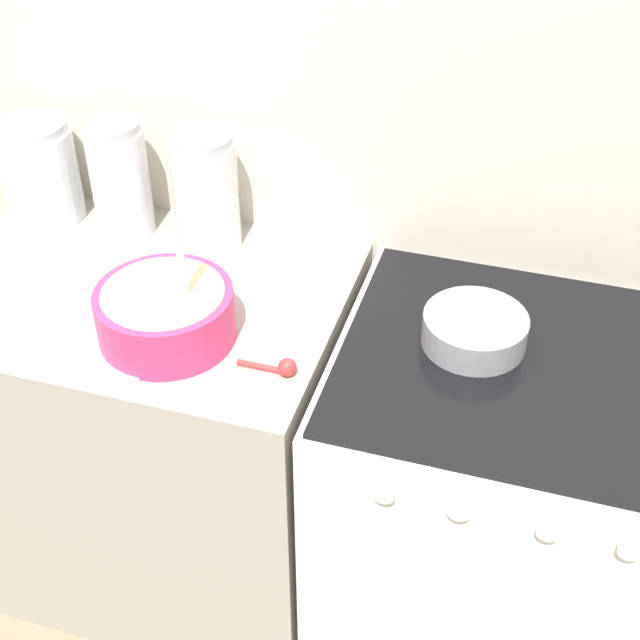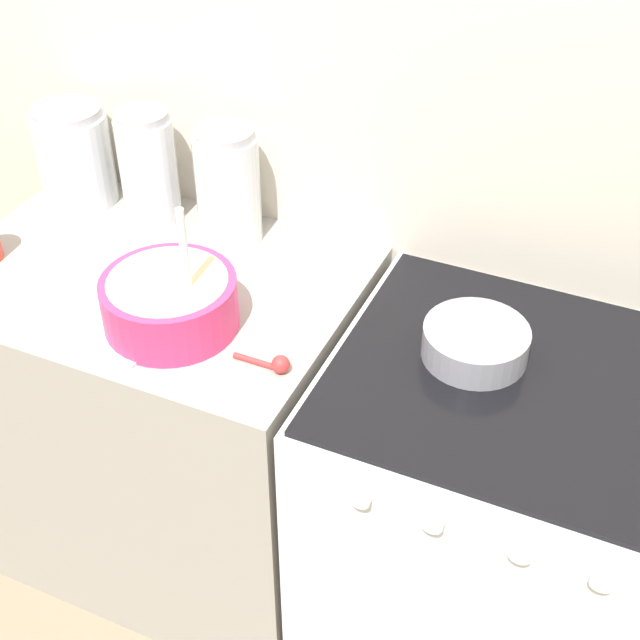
{
  "view_description": "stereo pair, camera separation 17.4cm",
  "coord_description": "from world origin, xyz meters",
  "px_view_note": "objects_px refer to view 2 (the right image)",
  "views": [
    {
      "loc": [
        0.38,
        -1.03,
        2.02
      ],
      "look_at": [
        -0.02,
        0.27,
        0.94
      ],
      "focal_mm": 50.0,
      "sensor_mm": 36.0,
      "label": 1
    },
    {
      "loc": [
        0.54,
        -0.97,
        2.02
      ],
      "look_at": [
        -0.02,
        0.27,
        0.94
      ],
      "focal_mm": 50.0,
      "sensor_mm": 36.0,
      "label": 2
    }
  ],
  "objects_px": {
    "mixing_bowl": "(170,300)",
    "storage_jar_right": "(228,193)",
    "baking_pan": "(476,341)",
    "storage_jar_left": "(76,161)",
    "stove": "(500,532)",
    "storage_jar_middle": "(149,174)"
  },
  "relations": [
    {
      "from": "mixing_bowl",
      "to": "storage_jar_right",
      "type": "relative_size",
      "value": 1.05
    },
    {
      "from": "baking_pan",
      "to": "storage_jar_right",
      "type": "distance_m",
      "value": 0.66
    },
    {
      "from": "baking_pan",
      "to": "storage_jar_left",
      "type": "relative_size",
      "value": 0.85
    },
    {
      "from": "storage_jar_left",
      "to": "baking_pan",
      "type": "bearing_deg",
      "value": -9.77
    },
    {
      "from": "storage_jar_right",
      "to": "baking_pan",
      "type": "bearing_deg",
      "value": -15.95
    },
    {
      "from": "storage_jar_right",
      "to": "storage_jar_left",
      "type": "bearing_deg",
      "value": -180.0
    },
    {
      "from": "stove",
      "to": "mixing_bowl",
      "type": "bearing_deg",
      "value": -169.76
    },
    {
      "from": "mixing_bowl",
      "to": "storage_jar_left",
      "type": "distance_m",
      "value": 0.58
    },
    {
      "from": "storage_jar_left",
      "to": "storage_jar_right",
      "type": "bearing_deg",
      "value": 0.0
    },
    {
      "from": "storage_jar_middle",
      "to": "baking_pan",
      "type": "bearing_deg",
      "value": -12.13
    },
    {
      "from": "storage_jar_middle",
      "to": "storage_jar_left",
      "type": "bearing_deg",
      "value": -180.0
    },
    {
      "from": "mixing_bowl",
      "to": "storage_jar_right",
      "type": "height_order",
      "value": "mixing_bowl"
    },
    {
      "from": "mixing_bowl",
      "to": "storage_jar_middle",
      "type": "relative_size",
      "value": 1.05
    },
    {
      "from": "mixing_bowl",
      "to": "storage_jar_left",
      "type": "relative_size",
      "value": 1.18
    },
    {
      "from": "stove",
      "to": "mixing_bowl",
      "type": "xyz_separation_m",
      "value": [
        -0.7,
        -0.13,
        0.51
      ]
    },
    {
      "from": "stove",
      "to": "storage_jar_right",
      "type": "bearing_deg",
      "value": 164.36
    },
    {
      "from": "baking_pan",
      "to": "storage_jar_middle",
      "type": "xyz_separation_m",
      "value": [
        -0.84,
        0.18,
        0.08
      ]
    },
    {
      "from": "baking_pan",
      "to": "storage_jar_right",
      "type": "xyz_separation_m",
      "value": [
        -0.63,
        0.18,
        0.08
      ]
    },
    {
      "from": "stove",
      "to": "storage_jar_left",
      "type": "bearing_deg",
      "value": 169.8
    },
    {
      "from": "stove",
      "to": "storage_jar_left",
      "type": "xyz_separation_m",
      "value": [
        -1.17,
        0.21,
        0.55
      ]
    },
    {
      "from": "storage_jar_middle",
      "to": "stove",
      "type": "bearing_deg",
      "value": -12.35
    },
    {
      "from": "mixing_bowl",
      "to": "baking_pan",
      "type": "relative_size",
      "value": 1.38
    }
  ]
}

